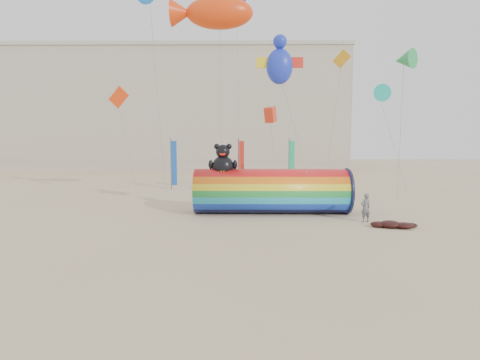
{
  "coord_description": "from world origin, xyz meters",
  "views": [
    {
      "loc": [
        0.69,
        -22.08,
        4.83
      ],
      "look_at": [
        0.5,
        1.5,
        2.4
      ],
      "focal_mm": 28.0,
      "sensor_mm": 36.0,
      "label": 1
    }
  ],
  "objects_px": {
    "windsock_assembly": "(271,190)",
    "fabric_bundle": "(393,225)",
    "kite_handler": "(366,208)",
    "hotel_building": "(173,111)"
  },
  "relations": [
    {
      "from": "hotel_building",
      "to": "kite_handler",
      "type": "bearing_deg",
      "value": -66.37
    },
    {
      "from": "hotel_building",
      "to": "windsock_assembly",
      "type": "xyz_separation_m",
      "value": [
        14.59,
        -43.05,
        -8.73
      ]
    },
    {
      "from": "hotel_building",
      "to": "fabric_bundle",
      "type": "xyz_separation_m",
      "value": [
        21.18,
        -47.27,
        -10.14
      ]
    },
    {
      "from": "hotel_building",
      "to": "kite_handler",
      "type": "height_order",
      "value": "hotel_building"
    },
    {
      "from": "windsock_assembly",
      "to": "fabric_bundle",
      "type": "bearing_deg",
      "value": -32.68
    },
    {
      "from": "kite_handler",
      "to": "fabric_bundle",
      "type": "height_order",
      "value": "kite_handler"
    },
    {
      "from": "hotel_building",
      "to": "windsock_assembly",
      "type": "relative_size",
      "value": 5.84
    },
    {
      "from": "windsock_assembly",
      "to": "fabric_bundle",
      "type": "relative_size",
      "value": 3.95
    },
    {
      "from": "hotel_building",
      "to": "kite_handler",
      "type": "xyz_separation_m",
      "value": [
        20.05,
        -45.84,
        -9.44
      ]
    },
    {
      "from": "windsock_assembly",
      "to": "fabric_bundle",
      "type": "height_order",
      "value": "windsock_assembly"
    }
  ]
}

